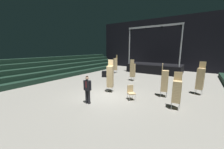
{
  "coord_description": "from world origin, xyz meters",
  "views": [
    {
      "loc": [
        5.28,
        -7.21,
        3.27
      ],
      "look_at": [
        -0.05,
        0.71,
        1.4
      ],
      "focal_mm": 21.09,
      "sensor_mm": 36.0,
      "label": 1
    }
  ],
  "objects_px": {
    "chair_stack_mid_left": "(164,80)",
    "chair_stack_mid_right": "(115,64)",
    "stage_riser": "(154,68)",
    "chair_stack_rear_left": "(110,76)",
    "chair_stack_front_right": "(133,70)",
    "man_with_tie": "(87,88)",
    "equipment_road_case": "(106,74)",
    "chair_stack_front_left": "(177,91)",
    "chair_stack_mid_centre": "(200,78)",
    "loose_chair_near_man": "(131,92)"
  },
  "relations": [
    {
      "from": "chair_stack_mid_left",
      "to": "chair_stack_mid_right",
      "type": "height_order",
      "value": "chair_stack_mid_right"
    },
    {
      "from": "stage_riser",
      "to": "chair_stack_rear_left",
      "type": "relative_size",
      "value": 2.83
    },
    {
      "from": "chair_stack_mid_left",
      "to": "chair_stack_front_right",
      "type": "bearing_deg",
      "value": -142.42
    },
    {
      "from": "chair_stack_mid_left",
      "to": "chair_stack_rear_left",
      "type": "distance_m",
      "value": 3.85
    },
    {
      "from": "stage_riser",
      "to": "man_with_tie",
      "type": "distance_m",
      "value": 13.13
    },
    {
      "from": "equipment_road_case",
      "to": "chair_stack_front_right",
      "type": "bearing_deg",
      "value": 0.74
    },
    {
      "from": "chair_stack_mid_right",
      "to": "equipment_road_case",
      "type": "xyz_separation_m",
      "value": [
        0.47,
        -2.82,
        -0.9
      ]
    },
    {
      "from": "equipment_road_case",
      "to": "chair_stack_mid_left",
      "type": "bearing_deg",
      "value": -22.89
    },
    {
      "from": "chair_stack_mid_right",
      "to": "equipment_road_case",
      "type": "distance_m",
      "value": 2.99
    },
    {
      "from": "man_with_tie",
      "to": "chair_stack_front_left",
      "type": "bearing_deg",
      "value": -160.14
    },
    {
      "from": "chair_stack_front_right",
      "to": "chair_stack_mid_centre",
      "type": "height_order",
      "value": "chair_stack_mid_centre"
    },
    {
      "from": "stage_riser",
      "to": "loose_chair_near_man",
      "type": "bearing_deg",
      "value": -81.09
    },
    {
      "from": "loose_chair_near_man",
      "to": "chair_stack_rear_left",
      "type": "bearing_deg",
      "value": -63.8
    },
    {
      "from": "man_with_tie",
      "to": "chair_stack_rear_left",
      "type": "bearing_deg",
      "value": -92.81
    },
    {
      "from": "chair_stack_mid_right",
      "to": "equipment_road_case",
      "type": "bearing_deg",
      "value": 140.46
    },
    {
      "from": "man_with_tie",
      "to": "equipment_road_case",
      "type": "bearing_deg",
      "value": -67.33
    },
    {
      "from": "chair_stack_front_right",
      "to": "chair_stack_mid_centre",
      "type": "xyz_separation_m",
      "value": [
        5.83,
        -1.22,
        0.08
      ]
    },
    {
      "from": "chair_stack_front_right",
      "to": "chair_stack_mid_right",
      "type": "distance_m",
      "value": 4.77
    },
    {
      "from": "chair_stack_mid_left",
      "to": "chair_stack_front_left",
      "type": "bearing_deg",
      "value": 18.26
    },
    {
      "from": "chair_stack_mid_right",
      "to": "loose_chair_near_man",
      "type": "relative_size",
      "value": 2.62
    },
    {
      "from": "chair_stack_front_left",
      "to": "chair_stack_mid_centre",
      "type": "xyz_separation_m",
      "value": [
        1.01,
        3.49,
        0.17
      ]
    },
    {
      "from": "chair_stack_front_left",
      "to": "chair_stack_mid_right",
      "type": "bearing_deg",
      "value": -48.35
    },
    {
      "from": "chair_stack_front_right",
      "to": "chair_stack_rear_left",
      "type": "xyz_separation_m",
      "value": [
        0.17,
        -4.32,
        0.13
      ]
    },
    {
      "from": "stage_riser",
      "to": "man_with_tie",
      "type": "bearing_deg",
      "value": -90.56
    },
    {
      "from": "chair_stack_front_right",
      "to": "chair_stack_mid_left",
      "type": "relative_size",
      "value": 0.96
    },
    {
      "from": "equipment_road_case",
      "to": "stage_riser",
      "type": "bearing_deg",
      "value": 58.52
    },
    {
      "from": "stage_riser",
      "to": "chair_stack_front_left",
      "type": "xyz_separation_m",
      "value": [
        4.38,
        -10.96,
        0.36
      ]
    },
    {
      "from": "chair_stack_rear_left",
      "to": "stage_riser",
      "type": "bearing_deg",
      "value": -110.24
    },
    {
      "from": "chair_stack_front_left",
      "to": "chair_stack_mid_left",
      "type": "height_order",
      "value": "chair_stack_mid_left"
    },
    {
      "from": "stage_riser",
      "to": "chair_stack_rear_left",
      "type": "bearing_deg",
      "value": -91.44
    },
    {
      "from": "man_with_tie",
      "to": "equipment_road_case",
      "type": "height_order",
      "value": "man_with_tie"
    },
    {
      "from": "equipment_road_case",
      "to": "loose_chair_near_man",
      "type": "relative_size",
      "value": 0.95
    },
    {
      "from": "stage_riser",
      "to": "chair_stack_mid_centre",
      "type": "height_order",
      "value": "stage_riser"
    },
    {
      "from": "chair_stack_mid_right",
      "to": "chair_stack_front_left",
      "type": "bearing_deg",
      "value": -179.78
    },
    {
      "from": "chair_stack_mid_right",
      "to": "loose_chair_near_man",
      "type": "bearing_deg",
      "value": 169.44
    },
    {
      "from": "loose_chair_near_man",
      "to": "chair_stack_front_right",
      "type": "bearing_deg",
      "value": -115.07
    },
    {
      "from": "chair_stack_mid_right",
      "to": "chair_stack_rear_left",
      "type": "xyz_separation_m",
      "value": [
        4.06,
        -7.09,
        0.0
      ]
    },
    {
      "from": "man_with_tie",
      "to": "chair_stack_mid_centre",
      "type": "xyz_separation_m",
      "value": [
        5.52,
        5.67,
        0.22
      ]
    },
    {
      "from": "stage_riser",
      "to": "chair_stack_mid_left",
      "type": "xyz_separation_m",
      "value": [
        3.38,
        -9.34,
        0.49
      ]
    },
    {
      "from": "man_with_tie",
      "to": "chair_stack_mid_left",
      "type": "height_order",
      "value": "chair_stack_mid_left"
    },
    {
      "from": "chair_stack_mid_left",
      "to": "chair_stack_mid_centre",
      "type": "bearing_deg",
      "value": 119.58
    },
    {
      "from": "chair_stack_front_left",
      "to": "equipment_road_case",
      "type": "relative_size",
      "value": 2.28
    },
    {
      "from": "chair_stack_mid_centre",
      "to": "chair_stack_rear_left",
      "type": "bearing_deg",
      "value": 39.32
    },
    {
      "from": "chair_stack_front_right",
      "to": "chair_stack_mid_left",
      "type": "distance_m",
      "value": 4.92
    },
    {
      "from": "chair_stack_mid_left",
      "to": "loose_chair_near_man",
      "type": "distance_m",
      "value": 2.48
    },
    {
      "from": "chair_stack_front_left",
      "to": "chair_stack_mid_centre",
      "type": "height_order",
      "value": "chair_stack_mid_centre"
    },
    {
      "from": "man_with_tie",
      "to": "chair_stack_mid_right",
      "type": "relative_size",
      "value": 0.69
    },
    {
      "from": "chair_stack_mid_right",
      "to": "equipment_road_case",
      "type": "height_order",
      "value": "chair_stack_mid_right"
    },
    {
      "from": "chair_stack_mid_left",
      "to": "equipment_road_case",
      "type": "bearing_deg",
      "value": -126.28
    },
    {
      "from": "chair_stack_front_right",
      "to": "chair_stack_front_left",
      "type": "bearing_deg",
      "value": -45.89
    }
  ]
}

